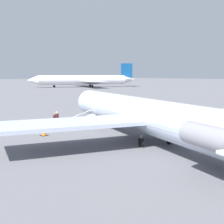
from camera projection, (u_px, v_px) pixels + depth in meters
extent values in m
plane|color=slate|center=(139.00, 139.00, 25.63)|extent=(600.00, 600.00, 0.00)
cylinder|color=silver|center=(140.00, 114.00, 25.38)|extent=(24.24, 11.21, 2.70)
cone|color=silver|center=(85.00, 101.00, 38.05)|extent=(3.71, 3.52, 2.65)
cube|color=silver|center=(65.00, 124.00, 21.67)|extent=(7.70, 11.29, 0.27)
cube|color=silver|center=(214.00, 114.00, 26.87)|extent=(7.70, 11.29, 0.27)
cylinder|color=gray|center=(209.00, 137.00, 15.06)|extent=(3.46, 2.27, 1.22)
cylinder|color=black|center=(103.00, 122.00, 32.95)|extent=(0.69, 0.39, 0.67)
cylinder|color=gray|center=(103.00, 117.00, 32.90)|extent=(0.12, 0.12, 0.21)
cylinder|color=black|center=(141.00, 143.00, 22.85)|extent=(0.69, 0.39, 0.67)
cylinder|color=gray|center=(141.00, 137.00, 22.80)|extent=(0.12, 0.12, 0.21)
cylinder|color=black|center=(169.00, 140.00, 23.81)|extent=(0.69, 0.39, 0.67)
cylinder|color=gray|center=(169.00, 134.00, 23.76)|extent=(0.12, 0.12, 0.21)
cylinder|color=white|center=(83.00, 80.00, 127.66)|extent=(18.33, 34.29, 3.76)
cone|color=white|center=(32.00, 80.00, 121.04)|extent=(5.07, 5.30, 3.69)
cone|color=white|center=(129.00, 80.00, 134.40)|extent=(5.38, 5.98, 3.69)
cube|color=#145193|center=(127.00, 70.00, 133.60)|extent=(2.46, 4.92, 6.02)
cube|color=white|center=(128.00, 79.00, 134.21)|extent=(10.52, 6.42, 0.19)
cube|color=white|center=(93.00, 81.00, 119.46)|extent=(16.24, 11.74, 0.38)
cube|color=white|center=(81.00, 80.00, 137.12)|extent=(16.24, 11.74, 0.38)
cylinder|color=black|center=(54.00, 86.00, 124.10)|extent=(0.60, 0.94, 0.93)
cylinder|color=gray|center=(54.00, 85.00, 124.03)|extent=(0.17, 0.17, 0.29)
cylinder|color=black|center=(92.00, 86.00, 127.56)|extent=(0.60, 0.94, 0.93)
cylinder|color=gray|center=(92.00, 84.00, 127.49)|extent=(0.17, 0.17, 0.29)
cylinder|color=black|center=(90.00, 86.00, 130.73)|extent=(0.60, 0.94, 0.93)
cylinder|color=gray|center=(90.00, 84.00, 130.66)|extent=(0.17, 0.17, 0.29)
cube|color=silver|center=(65.00, 126.00, 30.69)|extent=(1.66, 2.07, 0.50)
cube|color=silver|center=(84.00, 119.00, 31.41)|extent=(1.62, 2.41, 0.83)
cube|color=silver|center=(83.00, 113.00, 31.76)|extent=(0.83, 2.10, 0.77)
cube|color=#23232D|center=(57.00, 125.00, 30.17)|extent=(0.29, 0.33, 0.85)
cylinder|color=#4C1E23|center=(57.00, 117.00, 30.08)|extent=(0.36, 0.36, 0.65)
sphere|color=beige|center=(57.00, 113.00, 30.03)|extent=(0.24, 0.24, 0.24)
cube|color=#592323|center=(54.00, 117.00, 29.97)|extent=(0.33, 0.27, 0.44)
cube|color=black|center=(44.00, 135.00, 27.17)|extent=(0.57, 0.57, 0.03)
cone|color=orange|center=(44.00, 132.00, 27.13)|extent=(0.44, 0.44, 0.63)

